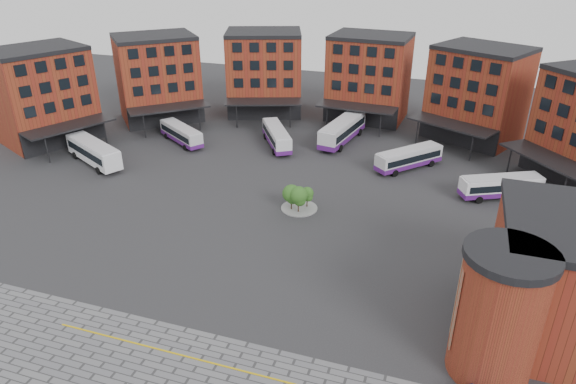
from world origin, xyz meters
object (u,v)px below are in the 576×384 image
(bus_c, at_px, (277,136))
(bus_e, at_px, (409,158))
(bus_f, at_px, (501,186))
(tree_island, at_px, (297,196))
(bus_b, at_px, (181,134))
(bus_a, at_px, (93,151))
(bus_d, at_px, (342,130))

(bus_c, height_order, bus_e, bus_c)
(bus_e, height_order, bus_f, bus_e)
(tree_island, distance_m, bus_b, 28.68)
(bus_a, distance_m, bus_c, 26.91)
(bus_b, distance_m, bus_d, 25.44)
(tree_island, xyz_separation_m, bus_c, (-9.31, 19.07, -0.31))
(bus_d, bearing_deg, tree_island, -79.77)
(bus_b, distance_m, bus_c, 15.12)
(bus_a, distance_m, bus_d, 37.41)
(bus_c, bearing_deg, bus_e, -38.07)
(tree_island, xyz_separation_m, bus_a, (-31.82, 4.34, 0.03))
(bus_b, relative_size, bus_c, 0.93)
(bus_a, distance_m, bus_b, 13.73)
(bus_d, height_order, bus_e, bus_d)
(tree_island, relative_size, bus_f, 0.43)
(tree_island, bearing_deg, bus_c, 116.01)
(bus_b, xyz_separation_m, bus_d, (24.01, 8.41, 0.40))
(tree_island, bearing_deg, bus_a, 172.23)
(bus_e, bearing_deg, bus_b, -136.18)
(tree_island, distance_m, bus_d, 24.05)
(bus_a, distance_m, bus_e, 44.73)
(tree_island, xyz_separation_m, bus_e, (11.15, 16.75, -0.34))
(bus_d, xyz_separation_m, bus_f, (23.08, -12.81, -0.37))
(bus_d, distance_m, bus_e, 13.35)
(bus_d, distance_m, bus_f, 26.40)
(bus_d, relative_size, bus_f, 1.27)
(bus_d, bearing_deg, bus_e, -23.00)
(bus_a, relative_size, bus_b, 1.21)
(bus_d, bearing_deg, bus_f, -18.85)
(bus_a, bearing_deg, bus_f, -55.36)
(bus_a, relative_size, bus_d, 0.90)
(bus_b, distance_m, bus_f, 47.30)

